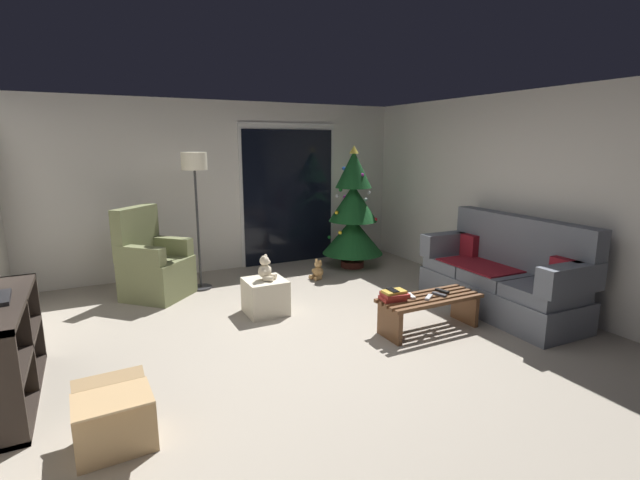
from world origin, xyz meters
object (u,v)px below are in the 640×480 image
Objects in this scene: remote_white at (411,296)px; ottoman at (265,297)px; coffee_table at (429,307)px; cell_phone at (393,290)px; book_stack at (394,295)px; couch at (503,277)px; remote_silver at (429,297)px; cardboard_box_open_near_shelf at (114,422)px; remote_graphite at (439,294)px; teddy_bear_cream at (266,269)px; floor_lamp at (195,175)px; armchair at (153,266)px; remote_black at (442,291)px; teddy_bear_honey_by_tree at (318,271)px; christmas_tree at (353,214)px.

remote_white is 0.35× the size of ottoman.
coffee_table is 0.47m from cell_phone.
book_stack reaches higher than ottoman.
couch is 6.73× the size of book_stack.
cell_phone is at bearing 34.15° from remote_silver.
cardboard_box_open_near_shelf is at bearing -171.19° from couch.
remote_graphite is 1.89m from teddy_bear_cream.
ottoman is at bearing 124.26° from remote_graphite.
floor_lamp is (-1.38, 2.37, 1.04)m from cell_phone.
floor_lamp reaches higher than book_stack.
remote_graphite is 3.46m from armchair.
remote_white is at bearing -179.64° from couch.
teddy_bear_cream reaches higher than remote_black.
remote_graphite is 0.09× the size of floor_lamp.
remote_silver is 0.55× the size of teddy_bear_honey_by_tree.
armchair is at bearing 173.60° from teddy_bear_honey_by_tree.
remote_graphite is 0.54× the size of book_stack.
floor_lamp reaches higher than armchair.
couch reaches higher than cell_phone.
book_stack is 2.08m from teddy_bear_honey_by_tree.
remote_graphite is at bearing 24.68° from remote_black.
couch is 3.56× the size of cardboard_box_open_near_shelf.
floor_lamp is (-2.35, -0.02, 0.68)m from christmas_tree.
remote_silver is at bearing 9.94° from cardboard_box_open_near_shelf.
couch is 2.72m from ottoman.
floor_lamp reaches higher than cell_phone.
floor_lamp is at bearing 112.19° from remote_graphite.
cardboard_box_open_near_shelf is at bearing -101.80° from armchair.
christmas_tree is 1.65× the size of armchair.
ottoman is 1.46m from teddy_bear_honey_by_tree.
couch is at bearing 8.81° from cardboard_box_open_near_shelf.
couch is 0.93m from remote_black.
floor_lamp reaches higher than coffee_table.
armchair is 2.57× the size of ottoman.
remote_white is 1.08× the size of cell_phone.
armchair is 0.63× the size of floor_lamp.
remote_white is 3.19m from armchair.
remote_silver is 0.55× the size of teddy_bear_cream.
remote_white is 0.21m from book_stack.
book_stack is 1.49m from ottoman.
remote_white is at bearing -46.45° from armchair.
remote_silver is 1.80m from ottoman.
book_stack reaches higher than remote_black.
couch is at bearing -39.03° from floor_lamp.
cardboard_box_open_near_shelf is (-2.59, -0.64, -0.29)m from cell_phone.
remote_white is 0.55× the size of teddy_bear_honey_by_tree.
floor_lamp is at bearing -179.51° from christmas_tree.
remote_black is 0.09× the size of floor_lamp.
remote_silver is at bearing -46.16° from armchair.
remote_graphite is 1.00× the size of remote_silver.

